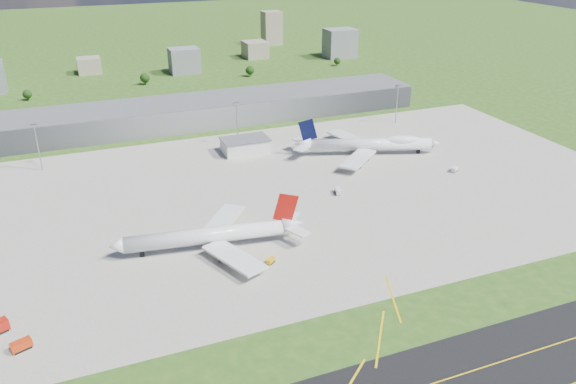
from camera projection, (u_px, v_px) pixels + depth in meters
name	position (u px, v px, depth m)	size (l,w,h in m)	color
ground	(208.00, 129.00, 365.28)	(1400.00, 1400.00, 0.00)	#284E18
apron	(283.00, 193.00, 276.05)	(360.00, 190.00, 0.08)	gray
terminal	(201.00, 111.00, 374.70)	(300.00, 42.00, 15.00)	slate
ops_building	(245.00, 146.00, 324.84)	(26.00, 16.00, 8.00)	silver
mast_west	(36.00, 139.00, 294.95)	(3.50, 2.00, 25.90)	gray
mast_center	(237.00, 116.00, 331.63)	(3.50, 2.00, 25.90)	gray
mast_east	(397.00, 97.00, 368.31)	(3.50, 2.00, 25.90)	gray
airliner_red_twin	(212.00, 236.00, 226.37)	(78.03, 60.33, 21.43)	white
airliner_blue_quad	(371.00, 144.00, 321.09)	(81.54, 62.40, 21.96)	white
crash_tender	(21.00, 346.00, 172.80)	(6.73, 4.66, 3.24)	#B92F0D
tug_yellow	(271.00, 261.00, 218.07)	(4.42, 4.16, 1.90)	#E4A60D
van_white_near	(338.00, 191.00, 274.89)	(3.92, 6.07, 2.82)	silver
van_white_far	(454.00, 169.00, 299.98)	(5.40, 4.74, 2.56)	silver
bldg_cw	(89.00, 66.00, 502.14)	(20.00, 18.00, 14.00)	gray
bldg_c	(184.00, 61.00, 501.87)	(26.00, 20.00, 22.00)	slate
bldg_ce	(255.00, 50.00, 563.47)	(22.00, 24.00, 16.00)	gray
bldg_e	(340.00, 43.00, 562.35)	(30.00, 22.00, 28.00)	slate
bldg_tall_e	(272.00, 28.00, 623.03)	(20.00, 18.00, 36.00)	gray
tree_w	(27.00, 94.00, 423.28)	(6.75, 6.75, 8.25)	#382314
tree_c	(145.00, 78.00, 465.49)	(8.10, 8.10, 9.90)	#382314
tree_e	(250.00, 70.00, 491.43)	(7.65, 7.65, 9.35)	#382314
tree_far_e	(337.00, 61.00, 530.27)	(6.30, 6.30, 7.70)	#382314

